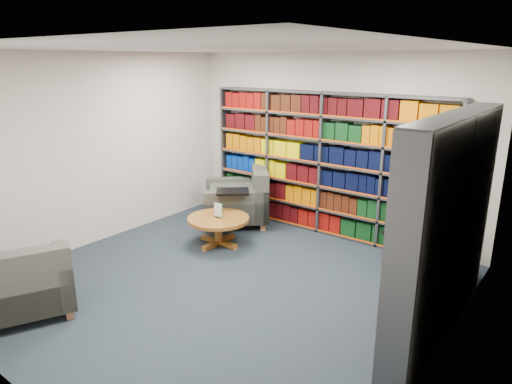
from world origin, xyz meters
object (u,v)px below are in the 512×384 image
Objects in this scene: chair_green_right at (420,249)px; coffee_table at (218,223)px; chair_teal_front at (26,286)px; chair_teal_left at (242,201)px.

coffee_table is at bearing -159.79° from chair_green_right.
chair_green_right is 1.18× the size of coffee_table.
chair_green_right is at bearing 50.90° from chair_teal_front.
chair_green_right is 2.84m from coffee_table.
coffee_table is at bearing -70.48° from chair_teal_left.
coffee_table is (0.35, -0.99, -0.04)m from chair_teal_left.
chair_teal_front is (0.01, -3.70, -0.04)m from chair_teal_left.
chair_green_right reaches higher than coffee_table.
chair_teal_left is 1.05m from coffee_table.
chair_teal_left reaches higher than chair_teal_front.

